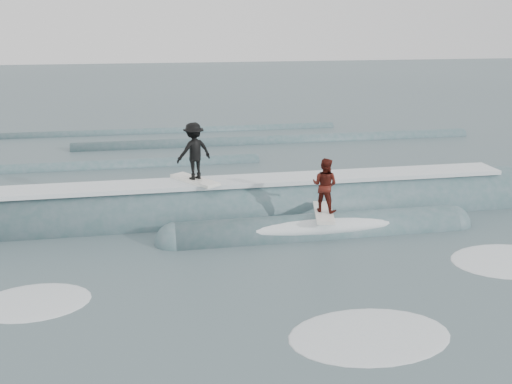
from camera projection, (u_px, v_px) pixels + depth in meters
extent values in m
plane|color=#3B5157|center=(298.00, 300.00, 13.68)|extent=(160.00, 160.00, 0.00)
cylinder|color=#395D60|center=(251.00, 214.00, 19.71)|extent=(21.09, 2.27, 2.27)
cylinder|color=#395D60|center=(319.00, 233.00, 17.96)|extent=(9.00, 1.26, 1.26)
sphere|color=#395D60|center=(175.00, 243.00, 17.16)|extent=(1.26, 1.26, 1.26)
sphere|color=#395D60|center=(451.00, 224.00, 18.76)|extent=(1.26, 1.26, 1.26)
cube|color=white|center=(251.00, 181.00, 19.36)|extent=(18.00, 1.30, 0.14)
ellipsoid|color=white|center=(319.00, 224.00, 17.87)|extent=(7.60, 1.30, 0.60)
cube|color=white|center=(195.00, 180.00, 18.99)|extent=(1.58, 1.96, 0.10)
imported|color=black|center=(194.00, 151.00, 18.70)|extent=(1.40, 1.13, 1.88)
cube|color=white|center=(324.00, 212.00, 17.78)|extent=(0.98, 2.07, 0.10)
imported|color=#49130D|center=(325.00, 185.00, 17.52)|extent=(1.04, 1.01, 1.69)
ellipsoid|color=white|center=(509.00, 261.00, 15.89)|extent=(2.83, 1.93, 0.10)
ellipsoid|color=white|center=(369.00, 336.00, 12.13)|extent=(2.98, 2.03, 0.10)
ellipsoid|color=white|center=(33.00, 302.00, 13.57)|extent=(3.06, 2.09, 0.10)
cylinder|color=#395D60|center=(14.00, 172.00, 25.20)|extent=(22.00, 0.70, 0.70)
cylinder|color=#395D60|center=(279.00, 142.00, 31.27)|extent=(22.00, 0.80, 0.80)
cylinder|color=#395D60|center=(155.00, 133.00, 33.84)|extent=(22.00, 0.60, 0.60)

